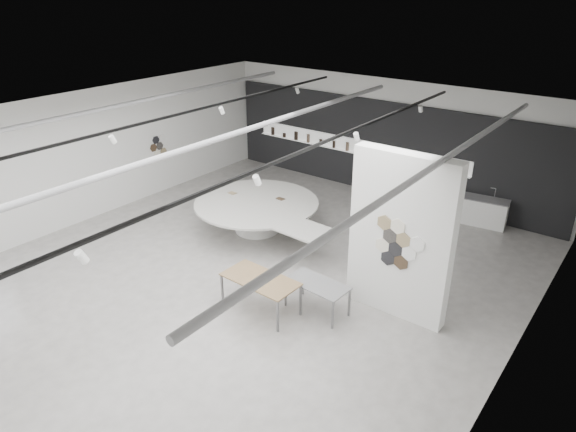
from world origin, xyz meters
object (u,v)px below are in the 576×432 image
Objects in this scene: display_island at (258,212)px; sample_table_stone at (317,286)px; sample_table_wood at (260,281)px; kitchen_counter at (481,211)px; partition_column at (400,237)px.

display_island is 4.18m from sample_table_stone.
sample_table_wood is 1.12× the size of kitchen_counter.
kitchen_counter reaches higher than sample_table_stone.
sample_table_stone is at bearing -109.44° from kitchen_counter.
display_island is 3.03× the size of kitchen_counter.
partition_column reaches higher than display_island.
sample_table_wood is 1.22× the size of sample_table_stone.
sample_table_stone is at bearing 35.24° from sample_table_wood.
sample_table_wood is at bearing -143.49° from partition_column.
display_island reaches higher than sample_table_wood.
sample_table_stone is at bearing -29.22° from display_island.
sample_table_stone is (1.00, 0.71, -0.09)m from sample_table_wood.
display_island is at bearing -146.30° from kitchen_counter.
display_island is 3.28× the size of sample_table_stone.
sample_table_wood is (-2.33, -1.72, -1.07)m from partition_column.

